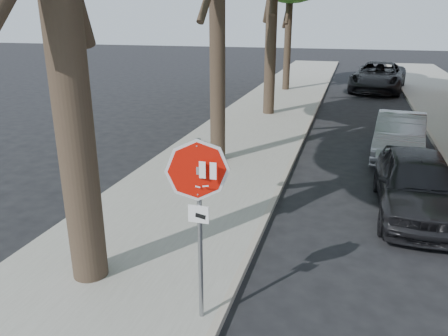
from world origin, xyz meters
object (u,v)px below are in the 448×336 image
(stop_sign, at_px, (199,197))
(car_b, at_px, (399,136))
(car_a, at_px, (416,184))
(car_d, at_px, (378,77))

(stop_sign, height_order, car_b, stop_sign)
(car_a, relative_size, car_b, 1.01)
(car_a, distance_m, car_d, 17.75)
(car_b, height_order, car_d, car_d)
(car_b, distance_m, car_d, 13.40)
(stop_sign, distance_m, car_a, 6.00)
(car_b, xyz_separation_m, car_d, (-0.10, 13.40, 0.18))
(car_b, bearing_deg, car_a, -84.19)
(car_b, bearing_deg, car_d, 96.26)
(stop_sign, relative_size, car_a, 0.64)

